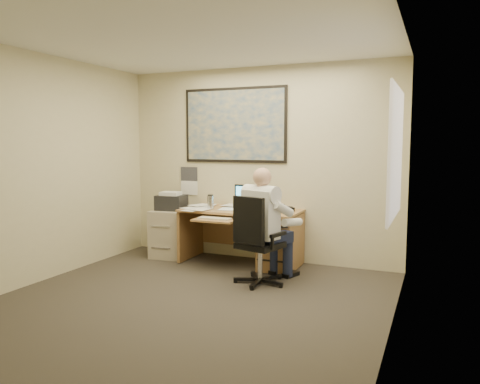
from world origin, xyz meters
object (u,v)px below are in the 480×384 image
at_px(office_chair, 260,259).
at_px(filing_cabinet, 172,229).
at_px(desk, 264,234).
at_px(person, 261,226).

bearing_deg(office_chair, filing_cabinet, 170.25).
bearing_deg(office_chair, desk, 122.27).
height_order(desk, person, person).
xyz_separation_m(desk, office_chair, (0.24, -0.80, -0.13)).
relative_size(filing_cabinet, person, 0.69).
distance_m(filing_cabinet, person, 1.83).
xyz_separation_m(filing_cabinet, person, (1.66, -0.72, 0.28)).
bearing_deg(person, office_chair, -60.46).
relative_size(desk, office_chair, 1.53).
relative_size(desk, filing_cabinet, 1.69).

